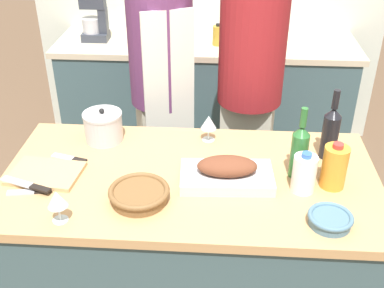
{
  "coord_description": "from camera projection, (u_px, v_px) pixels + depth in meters",
  "views": [
    {
      "loc": [
        0.12,
        -1.62,
        2.0
      ],
      "look_at": [
        0.0,
        0.12,
        0.95
      ],
      "focal_mm": 45.0,
      "sensor_mm": 36.0,
      "label": 1
    }
  ],
  "objects": [
    {
      "name": "kitchen_island",
      "position": [
        190.0,
        254.0,
        2.19
      ],
      "size": [
        1.54,
        0.8,
        0.87
      ],
      "color": "#3D565B",
      "rests_on": "ground_plane"
    },
    {
      "name": "back_counter",
      "position": [
        206.0,
        99.0,
        3.58
      ],
      "size": [
        2.1,
        0.6,
        0.88
      ],
      "color": "#3D565B",
      "rests_on": "ground_plane"
    },
    {
      "name": "roasting_pan",
      "position": [
        227.0,
        173.0,
        1.91
      ],
      "size": [
        0.38,
        0.22,
        0.11
      ],
      "color": "#BCBCC1",
      "rests_on": "kitchen_island"
    },
    {
      "name": "wicker_basket",
      "position": [
        139.0,
        194.0,
        1.81
      ],
      "size": [
        0.23,
        0.23,
        0.05
      ],
      "color": "brown",
      "rests_on": "kitchen_island"
    },
    {
      "name": "cutting_board",
      "position": [
        46.0,
        173.0,
        1.97
      ],
      "size": [
        0.3,
        0.23,
        0.02
      ],
      "color": "tan",
      "rests_on": "kitchen_island"
    },
    {
      "name": "stock_pot",
      "position": [
        103.0,
        126.0,
        2.19
      ],
      "size": [
        0.18,
        0.18,
        0.16
      ],
      "color": "#B7B7BC",
      "rests_on": "kitchen_island"
    },
    {
      "name": "mixing_bowl",
      "position": [
        330.0,
        219.0,
        1.7
      ],
      "size": [
        0.16,
        0.16,
        0.04
      ],
      "color": "slate",
      "rests_on": "kitchen_island"
    },
    {
      "name": "juice_jug",
      "position": [
        334.0,
        167.0,
        1.87
      ],
      "size": [
        0.1,
        0.1,
        0.19
      ],
      "color": "orange",
      "rests_on": "kitchen_island"
    },
    {
      "name": "milk_jug",
      "position": [
        304.0,
        173.0,
        1.85
      ],
      "size": [
        0.09,
        0.09,
        0.17
      ],
      "color": "white",
      "rests_on": "kitchen_island"
    },
    {
      "name": "wine_bottle_green",
      "position": [
        331.0,
        132.0,
        2.03
      ],
      "size": [
        0.07,
        0.07,
        0.32
      ],
      "color": "black",
      "rests_on": "kitchen_island"
    },
    {
      "name": "wine_bottle_dark",
      "position": [
        299.0,
        150.0,
        1.91
      ],
      "size": [
        0.07,
        0.07,
        0.31
      ],
      "color": "#28662D",
      "rests_on": "kitchen_island"
    },
    {
      "name": "wine_glass_left",
      "position": [
        209.0,
        123.0,
        2.17
      ],
      "size": [
        0.07,
        0.07,
        0.12
      ],
      "color": "silver",
      "rests_on": "kitchen_island"
    },
    {
      "name": "wine_glass_right",
      "position": [
        57.0,
        200.0,
        1.68
      ],
      "size": [
        0.07,
        0.07,
        0.13
      ],
      "color": "silver",
      "rests_on": "kitchen_island"
    },
    {
      "name": "knife_chef",
      "position": [
        27.0,
        185.0,
        1.88
      ],
      "size": [
        0.22,
        0.1,
        0.01
      ],
      "color": "#B7B7BC",
      "rests_on": "cutting_board"
    },
    {
      "name": "knife_paring",
      "position": [
        70.0,
        158.0,
        2.08
      ],
      "size": [
        0.17,
        0.07,
        0.01
      ],
      "color": "#B7B7BC",
      "rests_on": "kitchen_island"
    },
    {
      "name": "knife_bread",
      "position": [
        31.0,
        192.0,
        1.87
      ],
      "size": [
        0.17,
        0.06,
        0.01
      ],
      "color": "#B7B7BC",
      "rests_on": "kitchen_island"
    },
    {
      "name": "stand_mixer",
      "position": [
        95.0,
        22.0,
        3.32
      ],
      "size": [
        0.18,
        0.14,
        0.31
      ],
      "color": "#333842",
      "rests_on": "back_counter"
    },
    {
      "name": "condiment_bottle_tall",
      "position": [
        180.0,
        33.0,
        3.23
      ],
      "size": [
        0.06,
        0.06,
        0.2
      ],
      "color": "#234C28",
      "rests_on": "back_counter"
    },
    {
      "name": "condiment_bottle_short",
      "position": [
        218.0,
        35.0,
        3.26
      ],
      "size": [
        0.07,
        0.07,
        0.15
      ],
      "color": "#B28E2D",
      "rests_on": "back_counter"
    },
    {
      "name": "person_cook_aproned",
      "position": [
        162.0,
        82.0,
        2.69
      ],
      "size": [
        0.37,
        0.39,
        1.65
      ],
      "rotation": [
        0.0,
        0.0,
        0.37
      ],
      "color": "beige",
      "rests_on": "ground_plane"
    },
    {
      "name": "person_cook_guest",
      "position": [
        250.0,
        79.0,
        2.61
      ],
      "size": [
        0.35,
        0.35,
        1.73
      ],
      "rotation": [
        0.0,
        0.0,
        -0.19
      ],
      "color": "beige",
      "rests_on": "ground_plane"
    }
  ]
}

